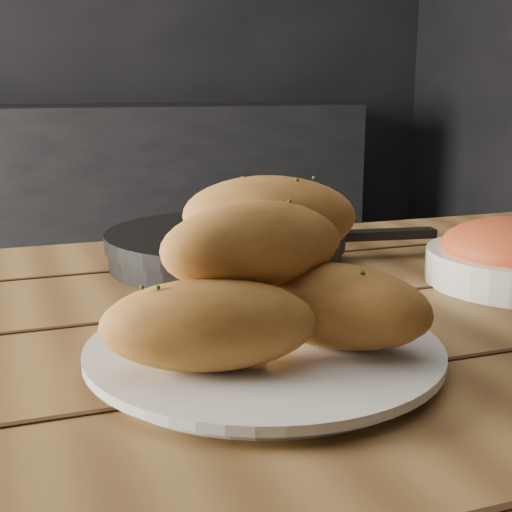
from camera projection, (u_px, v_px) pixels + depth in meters
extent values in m
cube|color=black|center=(14.00, 221.00, 2.84)|extent=(2.80, 0.60, 0.90)
cube|color=brown|center=(278.00, 358.00, 0.67)|extent=(1.48, 0.97, 0.04)
cylinder|color=silver|center=(264.00, 356.00, 0.61)|extent=(0.28, 0.28, 0.01)
cylinder|color=silver|center=(264.00, 348.00, 0.61)|extent=(0.30, 0.30, 0.01)
ellipsoid|color=#BD7934|center=(209.00, 325.00, 0.54)|extent=(0.18, 0.11, 0.07)
ellipsoid|color=#BD7934|center=(336.00, 306.00, 0.59)|extent=(0.17, 0.17, 0.07)
ellipsoid|color=#BD7934|center=(236.00, 286.00, 0.65)|extent=(0.11, 0.17, 0.07)
ellipsoid|color=#BD7934|center=(254.00, 245.00, 0.58)|extent=(0.17, 0.10, 0.07)
ellipsoid|color=#BD7934|center=(269.00, 217.00, 0.62)|extent=(0.17, 0.12, 0.07)
cylinder|color=black|center=(225.00, 253.00, 0.94)|extent=(0.31, 0.31, 0.03)
cylinder|color=black|center=(225.00, 238.00, 0.94)|extent=(0.32, 0.32, 0.02)
cube|color=black|center=(386.00, 234.00, 0.98)|extent=(0.14, 0.05, 0.01)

